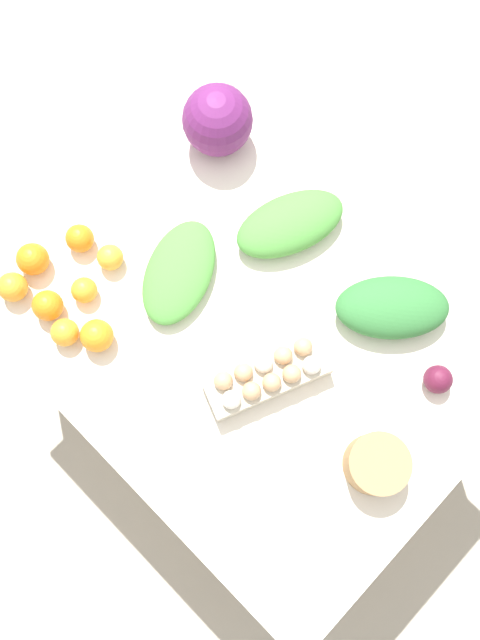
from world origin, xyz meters
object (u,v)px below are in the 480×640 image
object	(u,v)px
orange_1	(65,332)
greens_bunch_chard	(179,272)
egg_carton	(267,375)
greens_bunch_scallion	(290,224)
beet_root	(438,379)
orange_6	(13,287)
orange_0	(84,290)
orange_2	(110,257)
orange_4	(80,238)
paper_bag	(376,464)
orange_3	(33,259)
cabbage_purple	(217,120)
orange_7	(97,336)
greens_bunch_beet_tops	(392,308)
orange_5	(48,306)

from	to	relation	value
orange_1	greens_bunch_chard	bearing A→B (deg)	74.07
egg_carton	greens_bunch_scallion	xyz separation A→B (m)	(-0.22, 0.32, -0.00)
beet_root	orange_6	bearing A→B (deg)	-148.07
beet_root	orange_0	bearing A→B (deg)	-150.13
orange_2	orange_4	bearing A→B (deg)	-167.86
orange_0	orange_6	bearing A→B (deg)	-137.72
greens_bunch_chard	paper_bag	bearing A→B (deg)	-0.79
greens_bunch_scallion	orange_3	distance (m)	0.64
cabbage_purple	orange_7	world-z (taller)	cabbage_purple
cabbage_purple	egg_carton	size ratio (longest dim) A/B	0.57
orange_4	orange_7	distance (m)	0.26
paper_bag	beet_root	distance (m)	0.25
egg_carton	orange_7	size ratio (longest dim) A/B	3.92
cabbage_purple	greens_bunch_chard	xyz separation A→B (m)	(0.20, -0.34, -0.06)
orange_0	orange_3	world-z (taller)	orange_3
beet_root	orange_3	size ratio (longest dim) A/B	0.85
orange_7	orange_2	bearing A→B (deg)	128.76
greens_bunch_chard	orange_1	world-z (taller)	orange_1
orange_3	orange_4	xyz separation A→B (m)	(0.04, 0.12, -0.00)
greens_bunch_beet_tops	egg_carton	bearing A→B (deg)	-107.18
orange_0	orange_1	distance (m)	0.11
orange_1	orange_5	distance (m)	0.08
greens_bunch_beet_tops	orange_4	world-z (taller)	greens_bunch_beet_tops
beet_root	orange_5	bearing A→B (deg)	-146.46
orange_4	orange_3	bearing A→B (deg)	-108.42
orange_5	greens_bunch_chard	bearing A→B (deg)	59.99
cabbage_purple	orange_2	bearing A→B (deg)	-82.95
orange_0	orange_2	size ratio (longest dim) A/B	0.98
greens_bunch_scallion	orange_0	bearing A→B (deg)	-116.85
cabbage_purple	paper_bag	distance (m)	0.92
paper_bag	greens_bunch_beet_tops	world-z (taller)	paper_bag
greens_bunch_beet_tops	orange_0	xyz separation A→B (m)	(-0.57, -0.49, -0.01)
greens_bunch_chard	orange_5	size ratio (longest dim) A/B	3.72
orange_5	orange_6	size ratio (longest dim) A/B	1.03
greens_bunch_beet_tops	orange_0	bearing A→B (deg)	-139.22
orange_2	orange_4	world-z (taller)	orange_4
cabbage_purple	greens_bunch_chard	distance (m)	0.40
paper_bag	greens_bunch_scallion	distance (m)	0.61
paper_bag	orange_6	distance (m)	0.96
egg_carton	orange_1	distance (m)	0.49
greens_bunch_scallion	orange_7	size ratio (longest dim) A/B	3.58
greens_bunch_chard	orange_1	xyz separation A→B (m)	(-0.09, -0.30, 0.00)
greens_bunch_chard	orange_7	world-z (taller)	orange_7
orange_4	orange_6	distance (m)	0.20
paper_bag	orange_7	world-z (taller)	paper_bag
orange_1	greens_bunch_beet_tops	bearing A→B (deg)	48.72
greens_bunch_chard	orange_3	bearing A→B (deg)	-140.38
greens_bunch_chard	orange_7	bearing A→B (deg)	-95.15
beet_root	orange_0	size ratio (longest dim) A/B	1.06
greens_bunch_chard	greens_bunch_scallion	xyz separation A→B (m)	(0.11, 0.28, 0.01)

